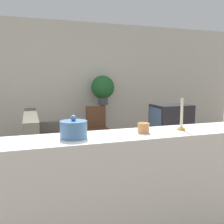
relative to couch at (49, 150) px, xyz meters
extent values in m
plane|color=#756656|center=(0.48, -1.72, -0.32)|extent=(14.00, 14.00, 0.00)
cube|color=beige|center=(0.48, 1.71, 1.03)|extent=(9.00, 0.06, 2.70)
cube|color=#605B51|center=(0.05, 0.00, -0.09)|extent=(0.81, 1.65, 0.45)
cube|color=#605B51|center=(-0.25, 0.00, 0.36)|extent=(0.20, 1.65, 0.45)
cube|color=#605B51|center=(0.05, -0.74, 0.00)|extent=(0.81, 0.16, 0.63)
cube|color=#605B51|center=(0.05, 0.74, 0.00)|extent=(0.81, 0.16, 0.63)
cube|color=brown|center=(2.21, -0.01, -0.06)|extent=(0.83, 0.59, 0.52)
cube|color=#232328|center=(2.21, -0.01, 0.43)|extent=(0.65, 0.54, 0.45)
cube|color=#4C6B93|center=(1.88, -0.01, 0.43)|extent=(0.02, 0.44, 0.35)
cube|color=brown|center=(1.01, 0.71, 0.11)|extent=(0.44, 0.44, 0.04)
cube|color=brown|center=(1.01, 0.91, 0.35)|extent=(0.40, 0.04, 0.44)
cylinder|color=brown|center=(0.82, 0.52, -0.11)|extent=(0.04, 0.04, 0.41)
cylinder|color=brown|center=(1.20, 0.52, -0.11)|extent=(0.04, 0.04, 0.41)
cylinder|color=brown|center=(0.82, 0.90, -0.11)|extent=(0.04, 0.04, 0.41)
cylinder|color=brown|center=(1.20, 0.90, -0.11)|extent=(0.04, 0.04, 0.41)
cylinder|color=brown|center=(1.30, 1.34, 0.12)|extent=(0.12, 0.12, 0.87)
cylinder|color=#4C4C51|center=(1.30, 1.34, 0.63)|extent=(0.22, 0.22, 0.17)
sphere|color=#23602D|center=(1.30, 1.34, 0.94)|extent=(0.51, 0.51, 0.51)
cube|color=white|center=(0.48, -2.12, 0.18)|extent=(2.42, 0.44, 0.99)
cylinder|color=#4C7AAD|center=(0.05, -2.12, 0.74)|extent=(0.21, 0.21, 0.13)
sphere|color=#4C7AAD|center=(0.05, -2.12, 0.83)|extent=(0.05, 0.05, 0.05)
cylinder|color=#C6844C|center=(0.64, -2.12, 0.72)|extent=(0.10, 0.10, 0.08)
cylinder|color=#B7933D|center=(1.01, -2.12, 0.68)|extent=(0.07, 0.07, 0.02)
cylinder|color=beige|center=(1.01, -2.12, 0.82)|extent=(0.02, 0.02, 0.26)
camera|label=1|loc=(-0.26, -3.98, 1.13)|focal=40.00mm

